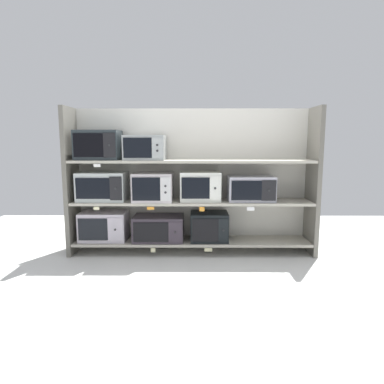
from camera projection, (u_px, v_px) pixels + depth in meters
ground at (191, 289)px, 3.05m from camera, size 6.74×6.00×0.02m
back_panel at (192, 179)px, 4.13m from camera, size 2.94×0.04×1.69m
upright_left at (71, 181)px, 3.92m from camera, size 0.05×0.42×1.69m
upright_right at (313, 182)px, 3.90m from camera, size 0.05×0.42×1.69m
shelf_0 at (192, 241)px, 4.01m from camera, size 2.74×0.42×0.03m
microwave_0 at (104, 226)px, 3.99m from camera, size 0.54×0.34×0.34m
microwave_1 at (159, 228)px, 3.99m from camera, size 0.58×0.40×0.29m
microwave_2 at (209, 226)px, 3.98m from camera, size 0.44×0.36×0.33m
price_tag_0 at (153, 250)px, 3.81m from camera, size 0.05×0.00×0.05m
price_tag_1 at (208, 250)px, 3.81m from camera, size 0.09×0.00×0.04m
shelf_1 at (192, 202)px, 3.94m from camera, size 2.74×0.42×0.03m
microwave_3 at (103, 186)px, 3.92m from camera, size 0.54×0.37×0.33m
microwave_4 at (153, 187)px, 3.92m from camera, size 0.45×0.43×0.32m
microwave_5 at (200, 186)px, 3.91m from camera, size 0.46×0.34×0.34m
microwave_6 at (251, 188)px, 3.91m from camera, size 0.53×0.35×0.29m
price_tag_2 at (96, 208)px, 3.75m from camera, size 0.06×0.00×0.04m
price_tag_3 at (151, 208)px, 3.74m from camera, size 0.08×0.00×0.03m
price_tag_4 at (202, 209)px, 3.74m from camera, size 0.06×0.00×0.05m
price_tag_5 at (251, 209)px, 3.74m from camera, size 0.08×0.00×0.04m
shelf_2 at (192, 161)px, 3.87m from camera, size 2.74×0.42×0.03m
microwave_7 at (99, 145)px, 3.85m from camera, size 0.49×0.38×0.33m
microwave_8 at (145, 148)px, 3.85m from camera, size 0.46×0.40×0.28m
price_tag_6 at (97, 165)px, 3.68m from camera, size 0.07×0.00×0.03m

